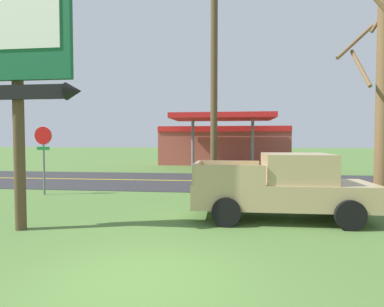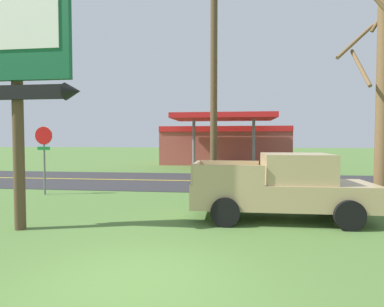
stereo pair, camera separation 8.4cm
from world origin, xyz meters
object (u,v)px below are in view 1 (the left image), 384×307
at_px(gas_station, 224,144).
at_px(pickup_tan_parked_on_lawn, 283,187).
at_px(stop_sign, 43,148).
at_px(bare_tree, 382,91).
at_px(motel_sign, 16,60).
at_px(utility_pole, 214,72).

relative_size(gas_station, pickup_tan_parked_on_lawn, 2.30).
distance_m(stop_sign, bare_tree, 13.06).
height_order(motel_sign, stop_sign, motel_sign).
bearing_deg(motel_sign, pickup_tan_parked_on_lawn, 16.63).
xyz_separation_m(utility_pole, gas_station, (-0.03, 19.60, -2.94)).
relative_size(motel_sign, bare_tree, 0.88).
bearing_deg(utility_pole, motel_sign, -137.45).
relative_size(motel_sign, utility_pole, 0.69).
xyz_separation_m(utility_pole, pickup_tan_parked_on_lawn, (2.18, -2.32, -3.93)).
bearing_deg(pickup_tan_parked_on_lawn, stop_sign, 161.68).
distance_m(motel_sign, pickup_tan_parked_on_lawn, 8.05).
distance_m(gas_station, pickup_tan_parked_on_lawn, 22.05).
relative_size(stop_sign, pickup_tan_parked_on_lawn, 0.56).
relative_size(motel_sign, stop_sign, 2.17).
bearing_deg(utility_pole, bare_tree, -10.87).
height_order(utility_pole, pickup_tan_parked_on_lawn, utility_pole).
relative_size(stop_sign, bare_tree, 0.41).
relative_size(utility_pole, gas_station, 0.77).
height_order(gas_station, pickup_tan_parked_on_lawn, gas_station).
height_order(utility_pole, gas_station, utility_pole).
bearing_deg(utility_pole, stop_sign, 173.56).
relative_size(motel_sign, pickup_tan_parked_on_lawn, 1.23).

